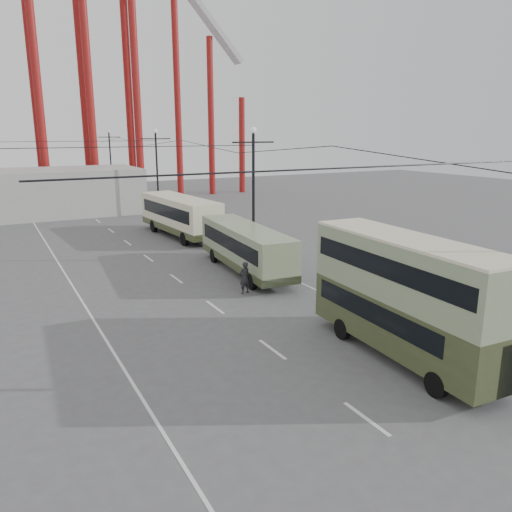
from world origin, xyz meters
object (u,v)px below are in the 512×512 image
pedestrian (245,278)px  single_decker_green (246,247)px  single_decker_cream (180,215)px  double_decker_bus (405,292)px

pedestrian → single_decker_green: bearing=-126.0°
single_decker_green → single_decker_cream: (0.25, 13.05, 0.24)m
single_decker_green → pedestrian: single_decker_green is taller
double_decker_bus → pedestrian: bearing=102.6°
single_decker_cream → pedestrian: (-2.37, -17.03, -1.02)m
double_decker_bus → single_decker_cream: 27.52m
single_decker_cream → pedestrian: 17.23m
single_decker_green → pedestrian: 4.58m
double_decker_bus → pedestrian: double_decker_bus is taller
single_decker_cream → double_decker_bus: bearing=-95.5°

